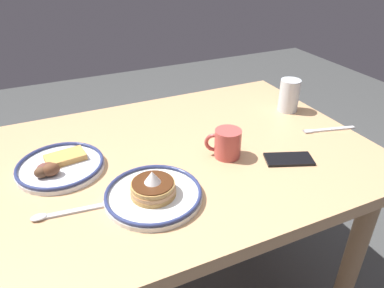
# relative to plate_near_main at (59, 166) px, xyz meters

# --- Properties ---
(dining_table) EXTENTS (1.25, 0.87, 0.76)m
(dining_table) POSITION_rel_plate_near_main_xyz_m (-0.35, 0.06, -0.12)
(dining_table) COLOR tan
(dining_table) RESTS_ON ground_plane
(plate_near_main) EXTENTS (0.25, 0.25, 0.05)m
(plate_near_main) POSITION_rel_plate_near_main_xyz_m (0.00, 0.00, 0.00)
(plate_near_main) COLOR white
(plate_near_main) RESTS_ON dining_table
(plate_center_pancakes) EXTENTS (0.26, 0.26, 0.09)m
(plate_center_pancakes) POSITION_rel_plate_near_main_xyz_m (-0.21, 0.24, 0.00)
(plate_center_pancakes) COLOR white
(plate_center_pancakes) RESTS_ON dining_table
(coffee_mug) EXTENTS (0.11, 0.08, 0.09)m
(coffee_mug) POSITION_rel_plate_near_main_xyz_m (-0.48, 0.13, 0.03)
(coffee_mug) COLOR #BF4C47
(coffee_mug) RESTS_ON dining_table
(drinking_glass) EXTENTS (0.08, 0.08, 0.13)m
(drinking_glass) POSITION_rel_plate_near_main_xyz_m (-0.87, -0.06, 0.04)
(drinking_glass) COLOR silver
(drinking_glass) RESTS_ON dining_table
(cell_phone) EXTENTS (0.16, 0.12, 0.01)m
(cell_phone) POSITION_rel_plate_near_main_xyz_m (-0.65, 0.24, -0.01)
(cell_phone) COLOR black
(cell_phone) RESTS_ON dining_table
(fork_near) EXTENTS (0.19, 0.06, 0.01)m
(fork_near) POSITION_rel_plate_near_main_xyz_m (-0.90, 0.14, -0.01)
(fork_near) COLOR silver
(fork_near) RESTS_ON dining_table
(tea_spoon) EXTENTS (0.19, 0.04, 0.01)m
(tea_spoon) POSITION_rel_plate_near_main_xyz_m (0.03, 0.20, -0.01)
(tea_spoon) COLOR silver
(tea_spoon) RESTS_ON dining_table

